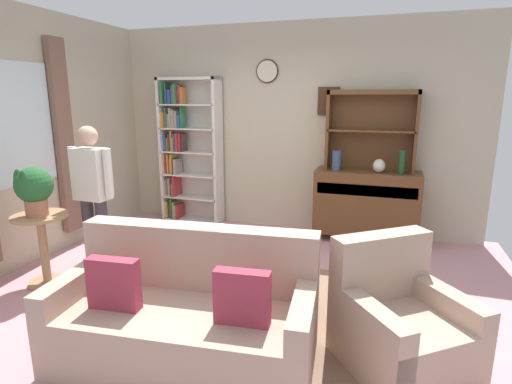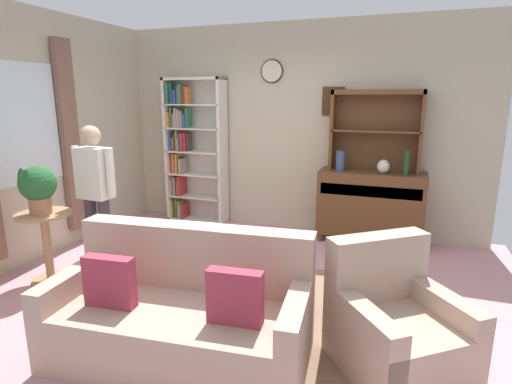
# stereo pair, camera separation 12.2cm
# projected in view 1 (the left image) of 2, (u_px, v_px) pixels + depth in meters

# --- Properties ---
(ground_plane) EXTENTS (5.40, 4.60, 0.02)m
(ground_plane) POSITION_uv_depth(u_px,v_px,m) (240.00, 292.00, 3.96)
(ground_plane) COLOR #C68C93
(wall_back) EXTENTS (5.00, 0.09, 2.80)m
(wall_back) POSITION_uv_depth(u_px,v_px,m) (293.00, 129.00, 5.61)
(wall_back) COLOR #BCB299
(wall_back) RESTS_ON ground_plane
(wall_left) EXTENTS (0.16, 4.20, 2.80)m
(wall_left) POSITION_uv_depth(u_px,v_px,m) (19.00, 138.00, 4.39)
(wall_left) COLOR #BCB299
(wall_left) RESTS_ON ground_plane
(area_rug) EXTENTS (2.39, 2.12, 0.01)m
(area_rug) POSITION_uv_depth(u_px,v_px,m) (249.00, 309.00, 3.62)
(area_rug) COLOR #846651
(area_rug) RESTS_ON ground_plane
(bookshelf) EXTENTS (0.90, 0.30, 2.10)m
(bookshelf) POSITION_uv_depth(u_px,v_px,m) (186.00, 150.00, 5.98)
(bookshelf) COLOR silver
(bookshelf) RESTS_ON ground_plane
(sideboard) EXTENTS (1.30, 0.45, 0.92)m
(sideboard) POSITION_uv_depth(u_px,v_px,m) (366.00, 203.00, 5.24)
(sideboard) COLOR brown
(sideboard) RESTS_ON ground_plane
(sideboard_hutch) EXTENTS (1.10, 0.26, 1.00)m
(sideboard_hutch) POSITION_uv_depth(u_px,v_px,m) (372.00, 119.00, 5.11)
(sideboard_hutch) COLOR brown
(sideboard_hutch) RESTS_ON sideboard
(vase_tall) EXTENTS (0.11, 0.11, 0.25)m
(vase_tall) POSITION_uv_depth(u_px,v_px,m) (336.00, 161.00, 5.17)
(vase_tall) COLOR #33476B
(vase_tall) RESTS_ON sideboard
(vase_round) EXTENTS (0.15, 0.15, 0.17)m
(vase_round) POSITION_uv_depth(u_px,v_px,m) (379.00, 166.00, 5.03)
(vase_round) COLOR beige
(vase_round) RESTS_ON sideboard
(bottle_wine) EXTENTS (0.07, 0.07, 0.29)m
(bottle_wine) POSITION_uv_depth(u_px,v_px,m) (402.00, 162.00, 4.92)
(bottle_wine) COLOR #194223
(bottle_wine) RESTS_ON sideboard
(couch_floral) EXTENTS (1.87, 1.02, 0.90)m
(couch_floral) POSITION_uv_depth(u_px,v_px,m) (187.00, 316.00, 2.91)
(couch_floral) COLOR tan
(couch_floral) RESTS_ON ground_plane
(armchair_floral) EXTENTS (1.07, 1.08, 0.88)m
(armchair_floral) POSITION_uv_depth(u_px,v_px,m) (400.00, 326.00, 2.82)
(armchair_floral) COLOR tan
(armchair_floral) RESTS_ON ground_plane
(plant_stand) EXTENTS (0.52, 0.52, 0.72)m
(plant_stand) POSITION_uv_depth(u_px,v_px,m) (43.00, 242.00, 4.02)
(plant_stand) COLOR #A87F56
(plant_stand) RESTS_ON ground_plane
(potted_plant_large) EXTENTS (0.34, 0.34, 0.47)m
(potted_plant_large) POSITION_uv_depth(u_px,v_px,m) (34.00, 188.00, 3.85)
(potted_plant_large) COLOR #AD6B4C
(potted_plant_large) RESTS_ON plant_stand
(person_reading) EXTENTS (0.52, 0.22, 1.56)m
(person_reading) POSITION_uv_depth(u_px,v_px,m) (92.00, 191.00, 4.13)
(person_reading) COLOR #38333D
(person_reading) RESTS_ON ground_plane
(coffee_table) EXTENTS (0.80, 0.50, 0.42)m
(coffee_table) POSITION_uv_depth(u_px,v_px,m) (260.00, 273.00, 3.51)
(coffee_table) COLOR brown
(coffee_table) RESTS_ON ground_plane
(book_stack) EXTENTS (0.18, 0.15, 0.08)m
(book_stack) POSITION_uv_depth(u_px,v_px,m) (272.00, 264.00, 3.43)
(book_stack) COLOR #723F7F
(book_stack) RESTS_ON coffee_table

